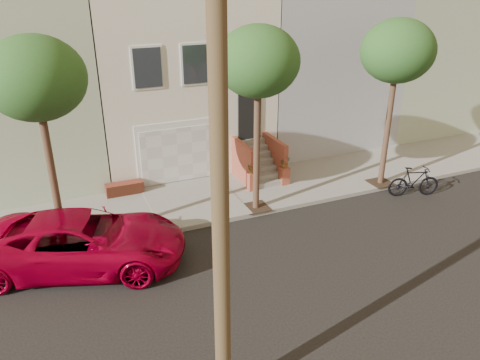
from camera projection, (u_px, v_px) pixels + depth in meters
name	position (u px, v px, depth m)	size (l,w,h in m)	color
ground	(282.00, 277.00, 13.18)	(90.00, 90.00, 0.00)	black
sidewalk	(216.00, 198.00, 17.64)	(40.00, 3.70, 0.15)	gray
house_row	(169.00, 74.00, 21.10)	(33.10, 11.70, 7.00)	beige
tree_left	(35.00, 80.00, 12.34)	(2.70, 2.57, 6.30)	#2D2116
tree_mid	(258.00, 63.00, 14.67)	(2.70, 2.57, 6.30)	#2D2116
tree_right	(398.00, 52.00, 16.65)	(2.70, 2.57, 6.30)	#2D2116
pickup_truck	(83.00, 241.00, 13.38)	(2.68, 5.82, 1.62)	maroon
motorcycle	(414.00, 181.00, 17.74)	(0.56, 1.98, 1.19)	black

